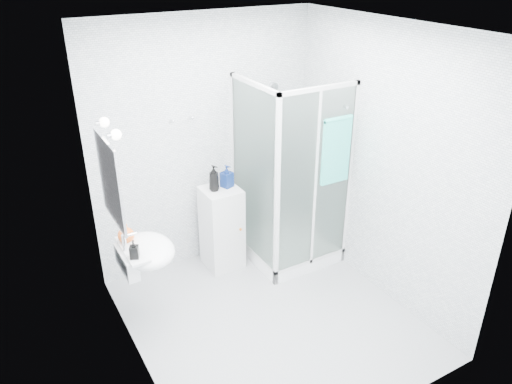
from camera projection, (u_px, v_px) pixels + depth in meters
room at (272, 193)px, 4.09m from camera, size 2.40×2.60×2.60m
shower_enclosure at (287, 223)px, 5.36m from camera, size 0.90×0.95×2.00m
wall_basin at (144, 252)px, 4.22m from camera, size 0.46×0.56×0.35m
mirror at (110, 182)px, 3.82m from camera, size 0.02×0.60×0.70m
vanity_lights at (109, 128)px, 3.65m from camera, size 0.10×0.40×0.08m
wall_hooks at (182, 119)px, 4.81m from camera, size 0.23×0.06×0.03m
storage_cabinet at (222, 228)px, 5.26m from camera, size 0.38×0.40×0.90m
hand_towel at (336, 149)px, 4.75m from camera, size 0.31×0.05×0.67m
shampoo_bottle_a at (214, 178)px, 4.97m from camera, size 0.14×0.14×0.27m
shampoo_bottle_b at (227, 176)px, 5.06m from camera, size 0.14×0.14×0.24m
soap_dispenser_orange at (126, 232)px, 4.20m from camera, size 0.16×0.16×0.18m
soap_dispenser_black at (134, 249)px, 3.99m from camera, size 0.09×0.10×0.16m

